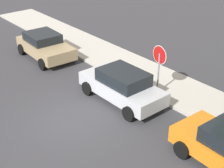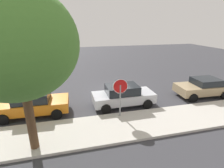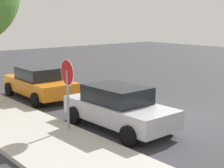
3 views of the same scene
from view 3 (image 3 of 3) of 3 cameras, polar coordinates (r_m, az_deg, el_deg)
ground_plane at (r=13.57m, az=9.32°, el=-5.17°), size 60.00×60.00×0.00m
sidewalk_curb at (r=10.38m, az=-9.78°, el=-9.89°), size 32.00×2.77×0.14m
stop_sign at (r=11.05m, az=-7.42°, el=0.25°), size 0.86×0.10×2.45m
parked_car_silver at (r=11.65m, az=1.05°, el=-3.85°), size 4.19×1.96×1.48m
parked_car_orange at (r=16.41m, az=-12.00°, el=0.23°), size 4.32×2.13×1.48m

